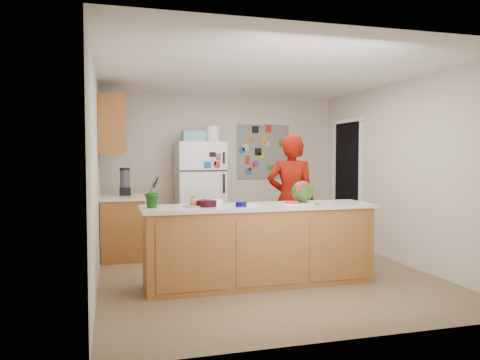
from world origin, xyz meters
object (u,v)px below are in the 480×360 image
object	(u,v)px
refrigerator	(200,195)
watermelon	(302,192)
person	(291,200)
cherry_bowl	(206,203)

from	to	relation	value
refrigerator	watermelon	size ratio (longest dim) A/B	6.67
refrigerator	person	bearing A→B (deg)	-58.01
person	watermelon	size ratio (longest dim) A/B	6.94
watermelon	cherry_bowl	distance (m)	1.17
person	watermelon	bearing A→B (deg)	97.02
watermelon	cherry_bowl	world-z (taller)	watermelon
watermelon	person	bearing A→B (deg)	77.58
watermelon	cherry_bowl	xyz separation A→B (m)	(-1.16, -0.04, -0.10)
refrigerator	person	distance (m)	1.83
refrigerator	person	xyz separation A→B (m)	(0.97, -1.55, 0.03)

